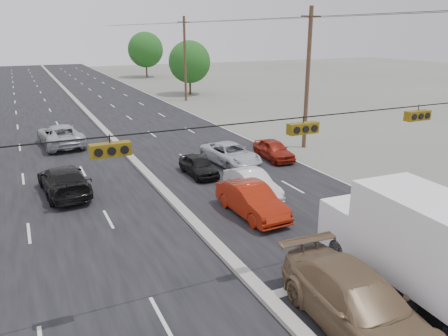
{
  "coord_description": "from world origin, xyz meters",
  "views": [
    {
      "loc": [
        -6.51,
        -11.09,
        8.4
      ],
      "look_at": [
        1.88,
        6.59,
        2.2
      ],
      "focal_mm": 35.0,
      "sensor_mm": 36.0,
      "label": 1
    }
  ],
  "objects_px": {
    "queue_car_c": "(231,154)",
    "queue_car_e": "(274,150)",
    "tree_right_far": "(146,50)",
    "oncoming_far": "(60,135)",
    "queue_car_b": "(252,184)",
    "box_truck": "(413,241)",
    "queue_car_a": "(199,166)",
    "red_sedan": "(252,200)",
    "tan_sedan": "(358,304)",
    "utility_pole_right_b": "(308,78)",
    "oncoming_near": "(64,181)",
    "tree_right_mid": "(190,62)",
    "utility_pole_right_c": "(185,59)"
  },
  "relations": [
    {
      "from": "queue_car_c",
      "to": "oncoming_near",
      "type": "xyz_separation_m",
      "value": [
        -10.43,
        -1.08,
        0.09
      ]
    },
    {
      "from": "box_truck",
      "to": "queue_car_c",
      "type": "bearing_deg",
      "value": 89.64
    },
    {
      "from": "tree_right_mid",
      "to": "queue_car_a",
      "type": "height_order",
      "value": "tree_right_mid"
    },
    {
      "from": "box_truck",
      "to": "oncoming_far",
      "type": "xyz_separation_m",
      "value": [
        -8.54,
        25.26,
        -0.96
      ]
    },
    {
      "from": "utility_pole_right_c",
      "to": "queue_car_e",
      "type": "height_order",
      "value": "utility_pole_right_c"
    },
    {
      "from": "queue_car_b",
      "to": "box_truck",
      "type": "bearing_deg",
      "value": -88.65
    },
    {
      "from": "utility_pole_right_c",
      "to": "queue_car_e",
      "type": "xyz_separation_m",
      "value": [
        -3.75,
        -26.78,
        -4.45
      ]
    },
    {
      "from": "box_truck",
      "to": "oncoming_near",
      "type": "relative_size",
      "value": 1.32
    },
    {
      "from": "utility_pole_right_b",
      "to": "oncoming_far",
      "type": "height_order",
      "value": "utility_pole_right_b"
    },
    {
      "from": "tree_right_far",
      "to": "oncoming_far",
      "type": "distance_m",
      "value": 51.03
    },
    {
      "from": "oncoming_far",
      "to": "queue_car_e",
      "type": "bearing_deg",
      "value": 136.79
    },
    {
      "from": "tree_right_mid",
      "to": "tree_right_far",
      "type": "bearing_deg",
      "value": 87.71
    },
    {
      "from": "queue_car_c",
      "to": "box_truck",
      "type": "bearing_deg",
      "value": -100.45
    },
    {
      "from": "utility_pole_right_c",
      "to": "tan_sedan",
      "type": "distance_m",
      "value": 44.56
    },
    {
      "from": "utility_pole_right_c",
      "to": "queue_car_b",
      "type": "distance_m",
      "value": 33.58
    },
    {
      "from": "utility_pole_right_b",
      "to": "box_truck",
      "type": "bearing_deg",
      "value": -114.74
    },
    {
      "from": "tree_right_mid",
      "to": "queue_car_e",
      "type": "distance_m",
      "value": 32.6
    },
    {
      "from": "tree_right_mid",
      "to": "queue_car_e",
      "type": "bearing_deg",
      "value": -101.12
    },
    {
      "from": "oncoming_near",
      "to": "queue_car_e",
      "type": "bearing_deg",
      "value": 179.44
    },
    {
      "from": "queue_car_e",
      "to": "oncoming_far",
      "type": "bearing_deg",
      "value": 144.56
    },
    {
      "from": "queue_car_a",
      "to": "queue_car_b",
      "type": "relative_size",
      "value": 0.88
    },
    {
      "from": "box_truck",
      "to": "queue_car_c",
      "type": "height_order",
      "value": "box_truck"
    },
    {
      "from": "queue_car_b",
      "to": "red_sedan",
      "type": "bearing_deg",
      "value": -121.36
    },
    {
      "from": "tree_right_far",
      "to": "red_sedan",
      "type": "distance_m",
      "value": 65.87
    },
    {
      "from": "tree_right_mid",
      "to": "queue_car_a",
      "type": "distance_m",
      "value": 35.2
    },
    {
      "from": "queue_car_e",
      "to": "oncoming_near",
      "type": "bearing_deg",
      "value": -173.43
    },
    {
      "from": "queue_car_c",
      "to": "queue_car_e",
      "type": "xyz_separation_m",
      "value": [
        3.16,
        -0.18,
        -0.02
      ]
    },
    {
      "from": "utility_pole_right_b",
      "to": "oncoming_near",
      "type": "distance_m",
      "value": 18.07
    },
    {
      "from": "utility_pole_right_b",
      "to": "box_truck",
      "type": "xyz_separation_m",
      "value": [
        -7.86,
        -17.07,
        -3.32
      ]
    },
    {
      "from": "tree_right_mid",
      "to": "queue_car_b",
      "type": "xyz_separation_m",
      "value": [
        -10.9,
        -37.21,
        -3.66
      ]
    },
    {
      "from": "queue_car_a",
      "to": "queue_car_c",
      "type": "bearing_deg",
      "value": 22.0
    },
    {
      "from": "utility_pole_right_b",
      "to": "red_sedan",
      "type": "distance_m",
      "value": 14.16
    },
    {
      "from": "queue_car_a",
      "to": "oncoming_far",
      "type": "bearing_deg",
      "value": 119.55
    },
    {
      "from": "utility_pole_right_b",
      "to": "utility_pole_right_c",
      "type": "height_order",
      "value": "same"
    },
    {
      "from": "tree_right_far",
      "to": "oncoming_far",
      "type": "height_order",
      "value": "tree_right_far"
    },
    {
      "from": "tree_right_far",
      "to": "queue_car_b",
      "type": "distance_m",
      "value": 63.48
    },
    {
      "from": "box_truck",
      "to": "queue_car_a",
      "type": "distance_m",
      "value": 14.4
    },
    {
      "from": "utility_pole_right_c",
      "to": "queue_car_a",
      "type": "relative_size",
      "value": 2.8
    },
    {
      "from": "box_truck",
      "to": "queue_car_e",
      "type": "relative_size",
      "value": 1.81
    },
    {
      "from": "queue_car_e",
      "to": "queue_car_c",
      "type": "bearing_deg",
      "value": 179.51
    },
    {
      "from": "utility_pole_right_b",
      "to": "queue_car_a",
      "type": "relative_size",
      "value": 2.8
    },
    {
      "from": "tree_right_mid",
      "to": "red_sedan",
      "type": "relative_size",
      "value": 1.57
    },
    {
      "from": "oncoming_far",
      "to": "red_sedan",
      "type": "bearing_deg",
      "value": 106.05
    },
    {
      "from": "tree_right_far",
      "to": "queue_car_a",
      "type": "xyz_separation_m",
      "value": [
        -13.17,
        -57.82,
        -4.35
      ]
    },
    {
      "from": "tree_right_mid",
      "to": "queue_car_a",
      "type": "bearing_deg",
      "value": -110.34
    },
    {
      "from": "queue_car_a",
      "to": "oncoming_far",
      "type": "distance_m",
      "value": 12.92
    },
    {
      "from": "queue_car_b",
      "to": "tan_sedan",
      "type": "bearing_deg",
      "value": -104.77
    },
    {
      "from": "tree_right_far",
      "to": "queue_car_c",
      "type": "relative_size",
      "value": 1.66
    },
    {
      "from": "tan_sedan",
      "to": "queue_car_e",
      "type": "bearing_deg",
      "value": 69.83
    },
    {
      "from": "tree_right_mid",
      "to": "box_truck",
      "type": "bearing_deg",
      "value": -102.42
    }
  ]
}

